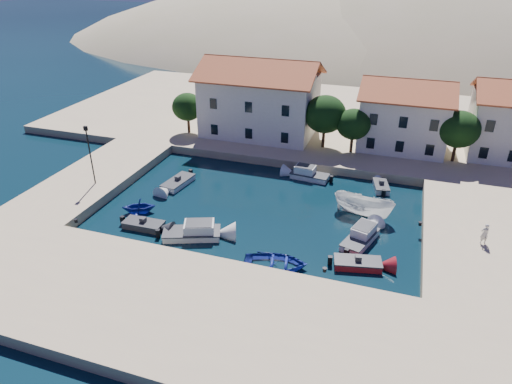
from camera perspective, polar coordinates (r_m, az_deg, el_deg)
ground at (r=36.85m, az=-4.24°, el=-9.44°), size 400.00×400.00×0.00m
quay_south at (r=32.38m, az=-8.44°, el=-14.72°), size 52.00×12.00×1.00m
quay_east at (r=43.68m, az=27.28°, el=-5.56°), size 11.00×20.00×1.00m
quay_west at (r=52.80m, az=-19.39°, el=1.71°), size 8.00×20.00×1.00m
quay_north at (r=69.18m, az=9.51°, el=8.95°), size 80.00×36.00×1.00m
hills at (r=157.56m, az=21.16°, el=8.89°), size 254.00×176.00×99.00m
building_left at (r=60.03m, az=0.52°, el=11.90°), size 14.70×9.45×9.70m
building_mid at (r=58.46m, az=18.09°, el=9.39°), size 10.50×8.40×8.30m
trees at (r=55.69m, az=10.15°, el=9.03°), size 37.30×5.30×6.45m
lamppost at (r=48.86m, az=-20.11°, el=4.99°), size 0.35×0.25×6.22m
bollards at (r=38.38m, az=1.79°, el=-5.59°), size 29.36×9.56×0.30m
motorboat_grey_sw at (r=42.81m, az=-13.86°, el=-4.00°), size 3.72×1.71×1.25m
cabin_cruiser_south at (r=40.59m, az=-8.05°, el=-4.99°), size 5.44×3.78×1.60m
rowboat_south at (r=36.90m, az=2.47°, el=-9.31°), size 5.64×4.50×1.05m
motorboat_red_se at (r=37.59m, az=12.58°, el=-8.72°), size 4.00×2.41×1.25m
cabin_cruiser_east at (r=40.42m, az=12.89°, el=-5.62°), size 3.08×4.84×1.60m
boat_east at (r=44.77m, az=13.15°, el=-2.87°), size 6.18×3.38×2.26m
motorboat_white_ne at (r=50.09m, az=15.35°, el=0.67°), size 2.08×3.29×1.25m
rowboat_west at (r=45.53m, az=-14.35°, el=-2.47°), size 3.98×3.78×1.64m
motorboat_white_west at (r=49.91m, az=-9.70°, el=1.19°), size 2.39×4.37×1.25m
cabin_cruiser_north at (r=50.87m, az=6.74°, el=2.16°), size 4.33×2.16×1.60m
pedestrian at (r=41.70m, az=26.67°, el=-4.68°), size 0.80×0.67×1.86m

